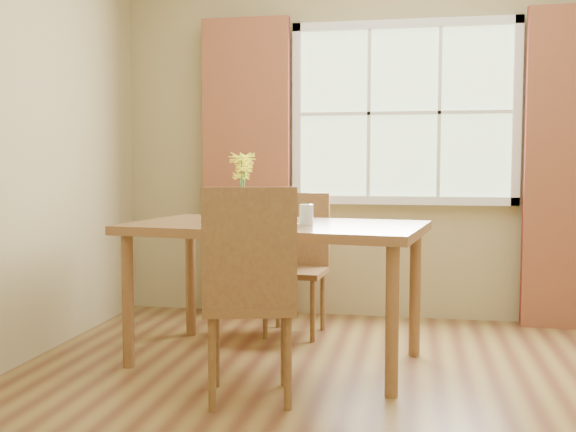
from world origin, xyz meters
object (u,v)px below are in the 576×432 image
(dining_table, at_px, (276,238))
(chair_far, at_px, (298,256))
(flower_vase, at_px, (242,178))
(croissant_sandwich, at_px, (255,212))
(chair_near, at_px, (250,286))
(water_glass, at_px, (306,215))

(dining_table, relative_size, chair_far, 1.87)
(dining_table, xyz_separation_m, flower_vase, (-0.25, 0.22, 0.34))
(croissant_sandwich, bearing_deg, chair_near, -92.80)
(croissant_sandwich, relative_size, flower_vase, 0.42)
(dining_table, height_order, croissant_sandwich, croissant_sandwich)
(croissant_sandwich, relative_size, water_glass, 1.48)
(chair_near, height_order, flower_vase, flower_vase)
(water_glass, bearing_deg, croissant_sandwich, -170.41)
(flower_vase, bearing_deg, croissant_sandwich, -65.30)
(dining_table, bearing_deg, chair_far, 97.84)
(chair_far, xyz_separation_m, flower_vase, (-0.26, -0.48, 0.54))
(chair_near, xyz_separation_m, chair_far, (-0.02, 1.41, -0.05))
(chair_near, xyz_separation_m, water_glass, (0.17, 0.62, 0.29))
(flower_vase, bearing_deg, chair_far, 61.72)
(chair_near, height_order, croissant_sandwich, chair_near)
(chair_near, distance_m, chair_far, 1.41)
(water_glass, bearing_deg, chair_far, 103.14)
(chair_near, bearing_deg, water_glass, 61.01)
(dining_table, height_order, water_glass, water_glass)
(water_glass, bearing_deg, dining_table, 154.70)
(chair_far, distance_m, water_glass, 0.88)
(dining_table, distance_m, chair_far, 0.73)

